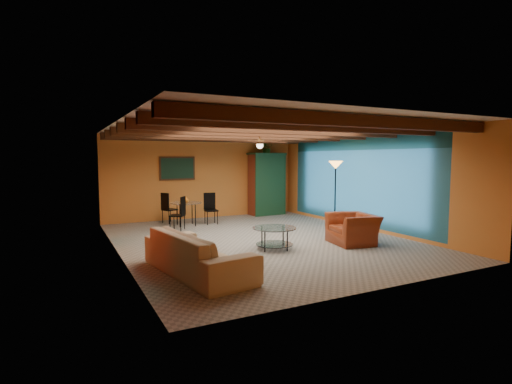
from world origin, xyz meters
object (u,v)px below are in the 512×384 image
coffee_table (274,238)px  dining_table (186,210)px  sofa (198,253)px  armoire (267,185)px  potted_plant (267,148)px  floor_lamp (335,195)px  armchair (353,229)px  vase (186,191)px

coffee_table → dining_table: (-0.83, 3.76, 0.23)m
sofa → dining_table: bearing=-23.6°
armoire → potted_plant: (0.00, 0.00, 1.30)m
coffee_table → floor_lamp: (2.63, 1.24, 0.71)m
potted_plant → armchair: bearing=-95.3°
armchair → vase: size_ratio=5.91×
vase → dining_table: bearing=0.0°
dining_table → armchair: bearing=-56.4°
sofa → armchair: sofa is taller
coffee_table → dining_table: dining_table is taller
dining_table → armoire: bearing=16.3°
vase → potted_plant: bearing=16.3°
armchair → vase: vase is taller
armoire → floor_lamp: (0.27, -3.46, -0.09)m
sofa → armoire: (4.42, 5.65, 0.68)m
coffee_table → floor_lamp: floor_lamp is taller
armchair → armoire: 5.11m
coffee_table → armoire: (2.36, 4.70, 0.80)m
floor_lamp → potted_plant: potted_plant is taller
dining_table → floor_lamp: bearing=-36.1°
sofa → potted_plant: size_ratio=4.96×
sofa → floor_lamp: size_ratio=1.30×
sofa → armchair: size_ratio=2.33×
armchair → dining_table: bearing=-136.1°
armoire → vase: 3.33m
sofa → floor_lamp: floor_lamp is taller
sofa → potted_plant: potted_plant is taller
dining_table → armoire: armoire is taller
dining_table → armoire: 3.38m
armchair → coffee_table: 1.93m
potted_plant → armoire: bearing=0.0°
floor_lamp → dining_table: bearing=143.9°
dining_table → potted_plant: size_ratio=3.62×
potted_plant → coffee_table: bearing=-116.7°
armchair → floor_lamp: 1.85m
armchair → potted_plant: (0.47, 5.04, 2.00)m
sofa → dining_table: size_ratio=1.37×
dining_table → potted_plant: potted_plant is taller
vase → coffee_table: bearing=-77.5°
coffee_table → armoire: 5.32m
coffee_table → dining_table: bearing=102.5°
coffee_table → potted_plant: potted_plant is taller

